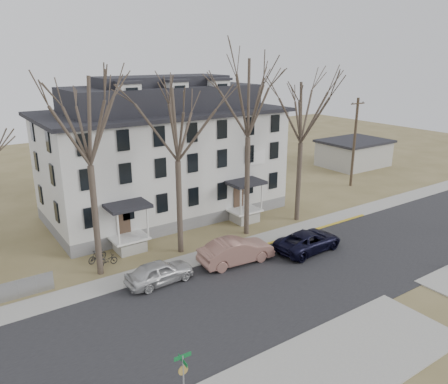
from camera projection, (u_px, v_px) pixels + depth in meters
ground at (329, 288)px, 26.87m from camera, size 120.00×120.00×0.00m
main_road at (306, 275)px, 28.45m from camera, size 120.00×10.00×0.04m
far_sidewalk at (250, 244)px, 33.18m from camera, size 120.00×2.00×0.08m
yellow_curb at (306, 233)px, 35.15m from camera, size 14.00×0.25×0.06m
boarding_house at (164, 154)px, 38.33m from camera, size 20.80×12.36×12.05m
distant_building at (354, 153)px, 56.10m from camera, size 8.50×6.50×3.35m
tree_far_left at (86, 115)px, 25.57m from camera, size 8.40×8.40×13.72m
tree_mid_left at (177, 120)px, 29.02m from camera, size 7.80×7.80×12.74m
tree_center at (249, 93)px, 31.80m from camera, size 9.00×9.00×14.70m
tree_mid_right at (302, 108)px, 35.20m from camera, size 7.80×7.80×12.74m
utility_pole_far at (354, 142)px, 46.37m from camera, size 2.00×0.28×9.50m
car_silver at (160, 273)px, 27.22m from camera, size 4.41×1.93×1.48m
car_tan at (236, 251)px, 29.86m from camera, size 5.43×2.28×1.74m
car_navy at (308, 241)px, 31.78m from camera, size 5.50×2.79×1.49m
bicycle_left at (107, 261)px, 29.50m from camera, size 1.58×0.74×0.80m
bicycle_right at (97, 256)px, 30.06m from camera, size 1.56×0.91×0.91m
street_sign at (183, 373)px, 17.21m from camera, size 0.74×0.74×2.61m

